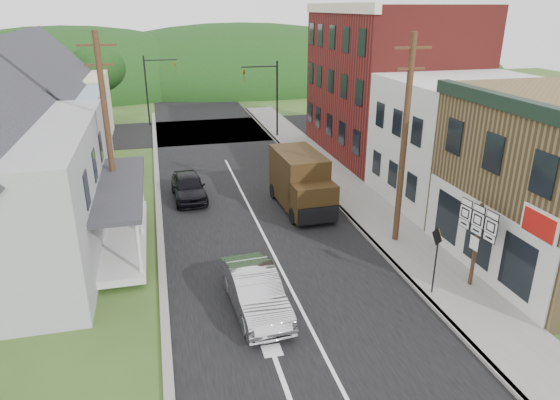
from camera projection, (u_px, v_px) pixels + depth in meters
ground at (296, 300)px, 18.03m from camera, size 120.00×120.00×0.00m
road at (246, 202)px, 27.07m from camera, size 9.00×90.00×0.02m
cross_road at (211, 131)px, 42.45m from camera, size 60.00×9.00×0.02m
sidewalk_right at (362, 204)px, 26.56m from camera, size 2.80×55.00×0.15m
curb_right at (338, 206)px, 26.26m from camera, size 0.20×55.00×0.15m
curb_left at (160, 224)px, 24.20m from camera, size 0.30×55.00×0.12m
storefront_white at (465, 142)px, 26.17m from camera, size 8.00×7.00×6.50m
storefront_red at (389, 83)px, 34.13m from camera, size 8.00×12.00×10.00m
house_blue at (41, 118)px, 29.59m from camera, size 7.14×8.16×7.28m
house_cream at (57, 94)px, 37.62m from camera, size 7.14×8.16×7.28m
utility_pole_right at (404, 141)px, 20.76m from camera, size 1.60×0.26×9.00m
utility_pole_left at (108, 133)px, 22.11m from camera, size 1.60×0.26×9.00m
traffic_signal_right at (268, 91)px, 38.88m from camera, size 2.87×0.20×6.00m
traffic_signal_left at (154, 82)px, 43.28m from camera, size 2.87×0.20×6.00m
tree_left_d at (97, 68)px, 43.17m from camera, size 4.80×4.80×6.94m
forested_ridge at (187, 84)px, 67.76m from camera, size 90.00×30.00×16.00m
silver_sedan at (255, 292)px, 17.16m from camera, size 1.87×4.60×1.48m
dark_sedan at (189, 187)px, 27.20m from camera, size 1.88×4.26×1.43m
delivery_van at (301, 182)px, 25.64m from camera, size 2.33×5.29×2.92m
route_sign_cluster at (477, 233)px, 17.99m from camera, size 0.28×1.86×3.26m
warning_sign at (436, 251)px, 17.64m from camera, size 0.12×0.72×2.61m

